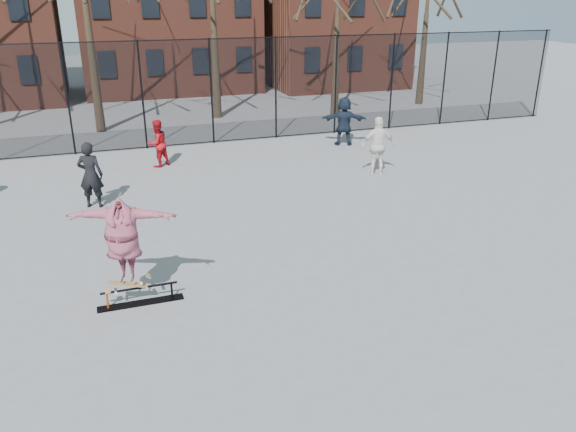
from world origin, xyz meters
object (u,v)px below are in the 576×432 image
object	(u,v)px
bystander_black	(91,175)
bystander_white	(378,146)
skater	(124,245)
bystander_red	(157,143)
bystander_navy	(344,121)
skateboard	(129,286)
skate_rail	(140,297)

from	to	relation	value
bystander_black	bystander_white	world-z (taller)	bystander_white
skater	bystander_red	world-z (taller)	skater
bystander_white	bystander_red	bearing A→B (deg)	-15.14
skater	bystander_white	distance (m)	10.19
skater	bystander_red	size ratio (longest dim) A/B	1.26
bystander_black	bystander_red	xyz separation A→B (m)	(2.19, 3.38, -0.12)
bystander_white	bystander_navy	xyz separation A→B (m)	(0.55, 3.90, -0.02)
skateboard	skater	xyz separation A→B (m)	(0.00, 0.00, 0.87)
bystander_navy	bystander_red	bearing A→B (deg)	26.75
bystander_red	bystander_white	distance (m)	7.41
skate_rail	skater	size ratio (longest dim) A/B	0.81
skate_rail	skater	world-z (taller)	skater
skateboard	skater	world-z (taller)	skater
bystander_white	bystander_navy	distance (m)	3.94
skate_rail	bystander_white	world-z (taller)	bystander_white
skateboard	bystander_white	world-z (taller)	bystander_white
bystander_black	bystander_navy	distance (m)	10.20
skater	bystander_navy	distance (m)	13.21
skate_rail	bystander_black	size ratio (longest dim) A/B	0.88
bystander_black	bystander_white	xyz separation A→B (m)	(8.84, 0.09, 0.03)
skater	bystander_white	size ratio (longest dim) A/B	1.05
skateboard	bystander_white	distance (m)	10.20
bystander_black	skate_rail	bearing A→B (deg)	115.75
skate_rail	skateboard	xyz separation A→B (m)	(-0.19, 0.00, 0.26)
skate_rail	bystander_white	bearing A→B (deg)	36.04
skate_rail	bystander_black	bearing A→B (deg)	97.17
bystander_red	skate_rail	bearing A→B (deg)	49.47
skater	bystander_navy	size ratio (longest dim) A/B	1.07
skateboard	bystander_navy	xyz separation A→B (m)	(8.85, 9.80, 0.53)
bystander_black	bystander_red	bearing A→B (deg)	-104.43
skateboard	bystander_black	size ratio (longest dim) A/B	0.41
bystander_red	bystander_white	bearing A→B (deg)	122.24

